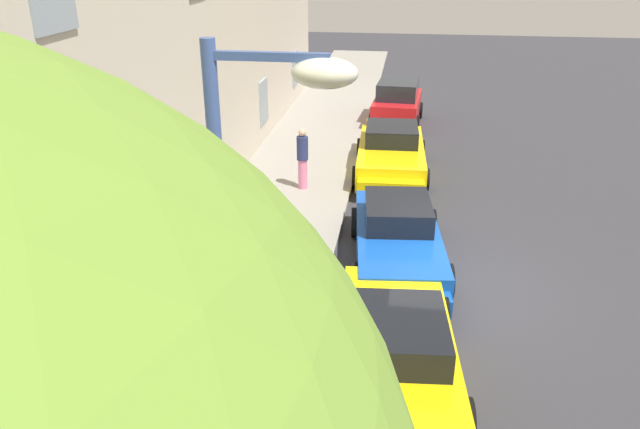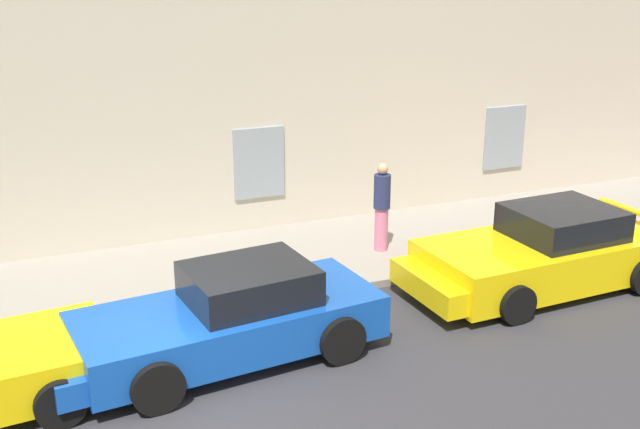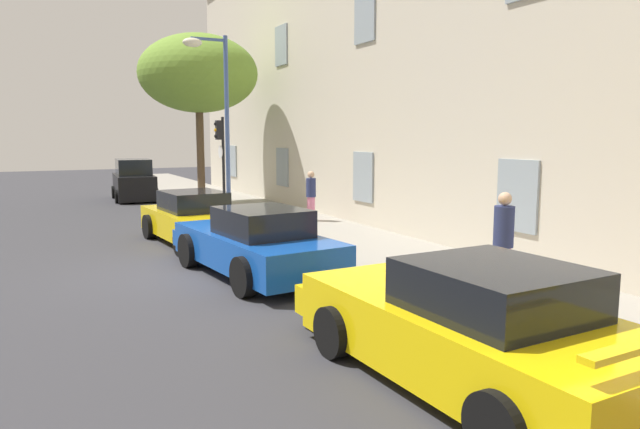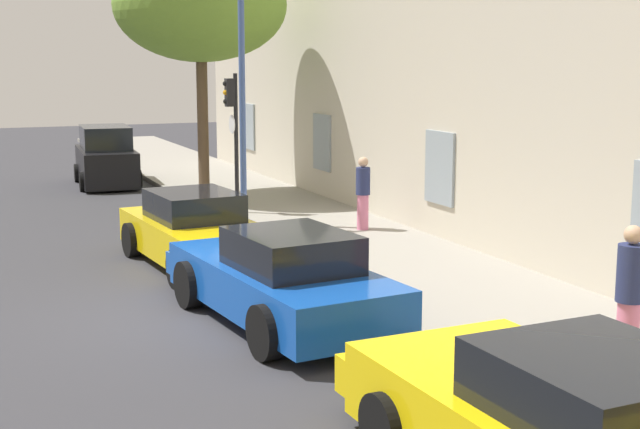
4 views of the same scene
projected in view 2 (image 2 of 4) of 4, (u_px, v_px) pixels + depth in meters
The scene contains 5 objects.
ground_plane at pixel (190, 409), 10.52m from camera, with size 80.00×80.00×0.00m, color #333338.
sidewalk at pixel (131, 284), 14.33m from camera, with size 60.00×3.57×0.14m, color gray.
sportscar_yellow_flank at pixel (220, 322), 11.60m from camera, with size 5.06×2.40×1.41m.
sportscar_white_middle at pixel (538, 255), 14.15m from camera, with size 5.02×2.38×1.45m.
pedestrian_strolling at pixel (382, 206), 15.49m from camera, with size 0.46×0.46×1.79m.
Camera 2 is at (-1.94, -9.12, 5.80)m, focal length 44.25 mm.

